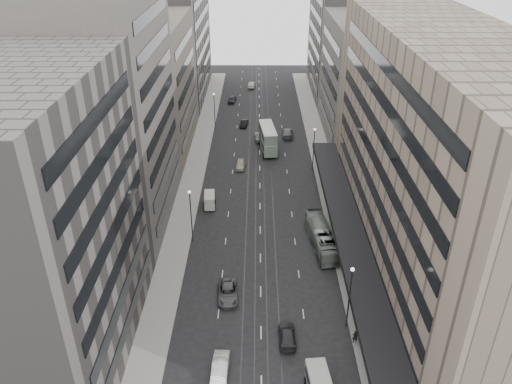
{
  "coord_description": "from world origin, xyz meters",
  "views": [
    {
      "loc": [
        -0.43,
        -47.41,
        40.83
      ],
      "look_at": [
        -0.64,
        17.35,
        5.16
      ],
      "focal_mm": 35.0,
      "sensor_mm": 36.0,
      "label": 1
    }
  ],
  "objects_px": {
    "bus_far": "(321,240)",
    "panel_van": "(210,200)",
    "bus_near": "(320,235)",
    "sedan_1": "(220,369)",
    "double_decker": "(268,138)",
    "pedestrian": "(355,337)",
    "sedan_2": "(228,293)"
  },
  "relations": [
    {
      "from": "bus_near",
      "to": "sedan_2",
      "type": "xyz_separation_m",
      "value": [
        -12.52,
        -11.46,
        -0.79
      ]
    },
    {
      "from": "bus_near",
      "to": "pedestrian",
      "type": "xyz_separation_m",
      "value": [
        1.7,
        -18.98,
        -0.56
      ]
    },
    {
      "from": "sedan_1",
      "to": "bus_far",
      "type": "bearing_deg",
      "value": 62.53
    },
    {
      "from": "bus_near",
      "to": "bus_far",
      "type": "xyz_separation_m",
      "value": [
        0.0,
        -1.15,
        -0.1
      ]
    },
    {
      "from": "double_decker",
      "to": "panel_van",
      "type": "height_order",
      "value": "double_decker"
    },
    {
      "from": "double_decker",
      "to": "bus_far",
      "type": "bearing_deg",
      "value": -85.08
    },
    {
      "from": "bus_near",
      "to": "pedestrian",
      "type": "height_order",
      "value": "bus_near"
    },
    {
      "from": "pedestrian",
      "to": "double_decker",
      "type": "bearing_deg",
      "value": -79.76
    },
    {
      "from": "bus_far",
      "to": "pedestrian",
      "type": "xyz_separation_m",
      "value": [
        1.7,
        -17.82,
        -0.45
      ]
    },
    {
      "from": "sedan_1",
      "to": "bus_near",
      "type": "bearing_deg",
      "value": 63.78
    },
    {
      "from": "bus_far",
      "to": "panel_van",
      "type": "distance_m",
      "value": 20.18
    },
    {
      "from": "bus_far",
      "to": "panel_van",
      "type": "height_order",
      "value": "bus_far"
    },
    {
      "from": "double_decker",
      "to": "panel_van",
      "type": "distance_m",
      "value": 24.2
    },
    {
      "from": "bus_near",
      "to": "sedan_1",
      "type": "bearing_deg",
      "value": 55.64
    },
    {
      "from": "bus_near",
      "to": "bus_far",
      "type": "relative_size",
      "value": 1.07
    },
    {
      "from": "double_decker",
      "to": "panel_van",
      "type": "relative_size",
      "value": 2.48
    },
    {
      "from": "bus_far",
      "to": "sedan_2",
      "type": "xyz_separation_m",
      "value": [
        -12.52,
        -10.31,
        -0.69
      ]
    },
    {
      "from": "panel_van",
      "to": "pedestrian",
      "type": "bearing_deg",
      "value": -62.47
    },
    {
      "from": "panel_van",
      "to": "sedan_1",
      "type": "xyz_separation_m",
      "value": [
        3.89,
        -33.6,
        -0.51
      ]
    },
    {
      "from": "bus_far",
      "to": "double_decker",
      "type": "height_order",
      "value": "double_decker"
    },
    {
      "from": "sedan_2",
      "to": "pedestrian",
      "type": "bearing_deg",
      "value": -31.59
    },
    {
      "from": "bus_far",
      "to": "panel_van",
      "type": "bearing_deg",
      "value": -42.42
    },
    {
      "from": "sedan_1",
      "to": "sedan_2",
      "type": "height_order",
      "value": "sedan_1"
    },
    {
      "from": "double_decker",
      "to": "sedan_1",
      "type": "bearing_deg",
      "value": -102.6
    },
    {
      "from": "bus_near",
      "to": "sedan_2",
      "type": "distance_m",
      "value": 16.99
    },
    {
      "from": "double_decker",
      "to": "sedan_1",
      "type": "distance_m",
      "value": 56.07
    },
    {
      "from": "double_decker",
      "to": "panel_van",
      "type": "bearing_deg",
      "value": -120.28
    },
    {
      "from": "bus_near",
      "to": "panel_van",
      "type": "distance_m",
      "value": 19.55
    },
    {
      "from": "panel_van",
      "to": "bus_near",
      "type": "bearing_deg",
      "value": -36.38
    },
    {
      "from": "bus_far",
      "to": "double_decker",
      "type": "relative_size",
      "value": 1.08
    },
    {
      "from": "sedan_1",
      "to": "pedestrian",
      "type": "xyz_separation_m",
      "value": [
        14.39,
        4.27,
        0.2
      ]
    },
    {
      "from": "double_decker",
      "to": "sedan_2",
      "type": "distance_m",
      "value": 44.36
    }
  ]
}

